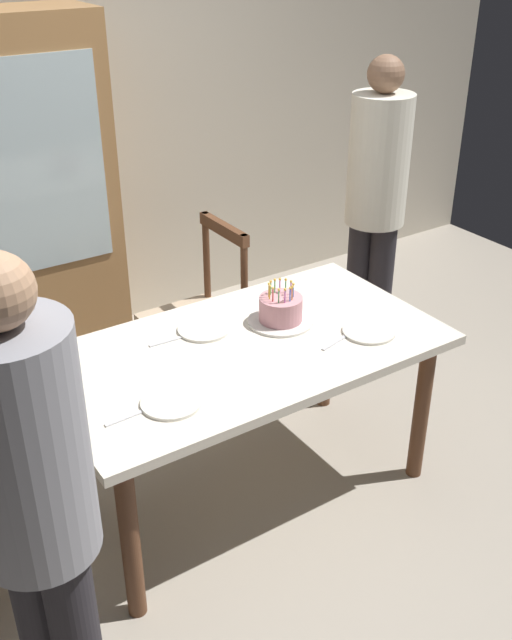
{
  "coord_description": "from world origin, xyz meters",
  "views": [
    {
      "loc": [
        -1.38,
        -2.16,
        2.27
      ],
      "look_at": [
        0.05,
        0.0,
        0.85
      ],
      "focal_mm": 41.51,
      "sensor_mm": 36.0,
      "label": 1
    }
  ],
  "objects_px": {
    "plate_far_side": "(204,329)",
    "china_cabinet": "(5,208)",
    "birthday_cake": "(281,311)",
    "chair_spindle_back": "(198,321)",
    "dining_table": "(246,365)",
    "plate_near_guest": "(369,331)",
    "plate_near_celebrant": "(171,402)",
    "person_celebrant": "(35,505)",
    "person_guest": "(376,196)"
  },
  "relations": [
    {
      "from": "plate_near_guest",
      "to": "person_celebrant",
      "type": "xyz_separation_m",
      "value": [
        -1.54,
        -0.44,
        0.18
      ]
    },
    {
      "from": "plate_near_celebrant",
      "to": "plate_far_side",
      "type": "bearing_deg",
      "value": 47.56
    },
    {
      "from": "plate_near_celebrant",
      "to": "china_cabinet",
      "type": "distance_m",
      "value": 1.77
    },
    {
      "from": "plate_far_side",
      "to": "person_guest",
      "type": "distance_m",
      "value": 1.4
    },
    {
      "from": "dining_table",
      "to": "plate_near_guest",
      "type": "xyz_separation_m",
      "value": [
        0.48,
        -0.2,
        0.1
      ]
    },
    {
      "from": "plate_near_celebrant",
      "to": "china_cabinet",
      "type": "height_order",
      "value": "china_cabinet"
    },
    {
      "from": "dining_table",
      "to": "birthday_cake",
      "type": "height_order",
      "value": "birthday_cake"
    },
    {
      "from": "plate_far_side",
      "to": "china_cabinet",
      "type": "height_order",
      "value": "china_cabinet"
    },
    {
      "from": "plate_near_guest",
      "to": "person_celebrant",
      "type": "relative_size",
      "value": 0.13
    },
    {
      "from": "birthday_cake",
      "to": "plate_near_guest",
      "type": "distance_m",
      "value": 0.38
    },
    {
      "from": "plate_near_guest",
      "to": "dining_table",
      "type": "bearing_deg",
      "value": 157.7
    },
    {
      "from": "birthday_cake",
      "to": "person_celebrant",
      "type": "relative_size",
      "value": 0.17
    },
    {
      "from": "china_cabinet",
      "to": "plate_near_celebrant",
      "type": "bearing_deg",
      "value": -89.22
    },
    {
      "from": "chair_spindle_back",
      "to": "plate_near_guest",
      "type": "bearing_deg",
      "value": -73.33
    },
    {
      "from": "plate_far_side",
      "to": "plate_near_celebrant",
      "type": "bearing_deg",
      "value": -132.44
    },
    {
      "from": "china_cabinet",
      "to": "plate_far_side",
      "type": "bearing_deg",
      "value": -74.2
    },
    {
      "from": "plate_far_side",
      "to": "plate_near_guest",
      "type": "distance_m",
      "value": 0.69
    },
    {
      "from": "birthday_cake",
      "to": "person_celebrant",
      "type": "height_order",
      "value": "person_celebrant"
    },
    {
      "from": "plate_far_side",
      "to": "china_cabinet",
      "type": "bearing_deg",
      "value": 105.8
    },
    {
      "from": "dining_table",
      "to": "person_guest",
      "type": "bearing_deg",
      "value": 26.97
    },
    {
      "from": "chair_spindle_back",
      "to": "person_guest",
      "type": "relative_size",
      "value": 0.56
    },
    {
      "from": "dining_table",
      "to": "china_cabinet",
      "type": "bearing_deg",
      "value": 106.63
    },
    {
      "from": "plate_near_celebrant",
      "to": "birthday_cake",
      "type": "bearing_deg",
      "value": 22.5
    },
    {
      "from": "plate_near_guest",
      "to": "china_cabinet",
      "type": "bearing_deg",
      "value": 118.34
    },
    {
      "from": "plate_near_guest",
      "to": "chair_spindle_back",
      "type": "xyz_separation_m",
      "value": [
        -0.29,
        0.96,
        -0.3
      ]
    },
    {
      "from": "birthday_cake",
      "to": "china_cabinet",
      "type": "xyz_separation_m",
      "value": [
        -0.69,
        1.48,
        0.15
      ]
    },
    {
      "from": "person_celebrant",
      "to": "china_cabinet",
      "type": "xyz_separation_m",
      "value": [
        0.59,
        2.2,
        0.02
      ]
    },
    {
      "from": "plate_far_side",
      "to": "person_celebrant",
      "type": "xyz_separation_m",
      "value": [
        -0.98,
        -0.84,
        0.18
      ]
    },
    {
      "from": "dining_table",
      "to": "plate_near_celebrant",
      "type": "bearing_deg",
      "value": -155.9
    },
    {
      "from": "birthday_cake",
      "to": "chair_spindle_back",
      "type": "xyz_separation_m",
      "value": [
        -0.03,
        0.68,
        -0.35
      ]
    },
    {
      "from": "person_celebrant",
      "to": "person_guest",
      "type": "xyz_separation_m",
      "value": [
        2.29,
        1.27,
        0.02
      ]
    },
    {
      "from": "birthday_cake",
      "to": "person_guest",
      "type": "bearing_deg",
      "value": 28.59
    },
    {
      "from": "chair_spindle_back",
      "to": "birthday_cake",
      "type": "bearing_deg",
      "value": -87.2
    },
    {
      "from": "birthday_cake",
      "to": "person_celebrant",
      "type": "distance_m",
      "value": 1.48
    },
    {
      "from": "dining_table",
      "to": "person_celebrant",
      "type": "bearing_deg",
      "value": -148.82
    },
    {
      "from": "chair_spindle_back",
      "to": "china_cabinet",
      "type": "height_order",
      "value": "china_cabinet"
    },
    {
      "from": "dining_table",
      "to": "plate_far_side",
      "type": "bearing_deg",
      "value": 112.12
    },
    {
      "from": "plate_far_side",
      "to": "chair_spindle_back",
      "type": "xyz_separation_m",
      "value": [
        0.28,
        0.56,
        -0.3
      ]
    },
    {
      "from": "person_guest",
      "to": "person_celebrant",
      "type": "bearing_deg",
      "value": -151.04
    },
    {
      "from": "birthday_cake",
      "to": "china_cabinet",
      "type": "relative_size",
      "value": 0.15
    },
    {
      "from": "dining_table",
      "to": "person_guest",
      "type": "height_order",
      "value": "person_guest"
    },
    {
      "from": "person_guest",
      "to": "china_cabinet",
      "type": "bearing_deg",
      "value": 151.26
    },
    {
      "from": "plate_near_guest",
      "to": "chair_spindle_back",
      "type": "bearing_deg",
      "value": 106.67
    },
    {
      "from": "birthday_cake",
      "to": "dining_table",
      "type": "bearing_deg",
      "value": -160.72
    },
    {
      "from": "china_cabinet",
      "to": "person_celebrant",
      "type": "bearing_deg",
      "value": -105.13
    },
    {
      "from": "plate_far_side",
      "to": "person_guest",
      "type": "bearing_deg",
      "value": 18.13
    },
    {
      "from": "chair_spindle_back",
      "to": "person_guest",
      "type": "bearing_deg",
      "value": -7.25
    },
    {
      "from": "birthday_cake",
      "to": "plate_far_side",
      "type": "relative_size",
      "value": 1.27
    },
    {
      "from": "plate_near_guest",
      "to": "person_celebrant",
      "type": "bearing_deg",
      "value": -163.93
    },
    {
      "from": "chair_spindle_back",
      "to": "china_cabinet",
      "type": "distance_m",
      "value": 1.15
    }
  ]
}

